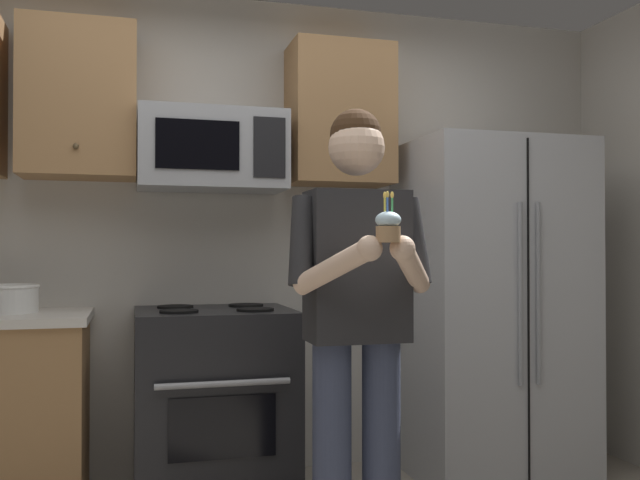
{
  "coord_description": "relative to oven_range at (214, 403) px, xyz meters",
  "views": [
    {
      "loc": [
        -0.55,
        -2.08,
        1.21
      ],
      "look_at": [
        0.15,
        0.47,
        1.25
      ],
      "focal_mm": 38.93,
      "sensor_mm": 36.0,
      "label": 1
    }
  ],
  "objects": [
    {
      "name": "bowl_large_white",
      "position": [
        -0.95,
        0.06,
        0.53
      ],
      "size": [
        0.28,
        0.28,
        0.13
      ],
      "color": "white",
      "rests_on": "counter_left"
    },
    {
      "name": "refrigerator",
      "position": [
        1.5,
        -0.04,
        0.44
      ],
      "size": [
        0.9,
        0.75,
        1.8
      ],
      "color": "#B7BABF",
      "rests_on": "ground"
    },
    {
      "name": "person",
      "position": [
        0.44,
        -0.9,
        0.53
      ],
      "size": [
        0.6,
        0.48,
        1.76
      ],
      "color": "#383F59",
      "rests_on": "ground"
    },
    {
      "name": "cupcake",
      "position": [
        0.44,
        -1.23,
        0.83
      ],
      "size": [
        0.09,
        0.09,
        0.17
      ],
      "color": "#A87F56"
    },
    {
      "name": "oven_range",
      "position": [
        0.0,
        0.0,
        0.0
      ],
      "size": [
        0.76,
        0.7,
        0.93
      ],
      "color": "black",
      "rests_on": "ground"
    },
    {
      "name": "cabinet_row_upper",
      "position": [
        -0.57,
        0.17,
        1.49
      ],
      "size": [
        2.78,
        0.36,
        0.76
      ],
      "color": "#9E7247"
    },
    {
      "name": "microwave",
      "position": [
        0.0,
        0.12,
        1.26
      ],
      "size": [
        0.74,
        0.41,
        0.4
      ],
      "color": "#9EA0A5"
    },
    {
      "name": "wall_back",
      "position": [
        0.15,
        0.39,
        0.84
      ],
      "size": [
        4.4,
        0.1,
        2.6
      ],
      "primitive_type": "cube",
      "color": "beige",
      "rests_on": "ground"
    }
  ]
}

